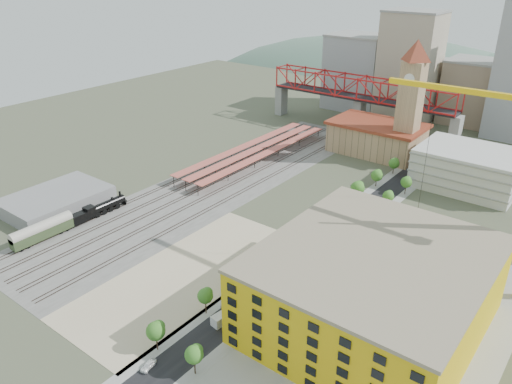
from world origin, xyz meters
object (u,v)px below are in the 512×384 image
Objects in this scene: site_trailer_b at (254,294)px; car_0 at (148,366)px; site_trailer_c at (284,271)px; site_trailer_d at (307,252)px; construction_building at (373,289)px; locomotive at (99,209)px; clock_tower at (412,91)px; coach at (42,231)px; site_trailer_a at (229,315)px.

site_trailer_b reaches higher than car_0.
site_trailer_c is 43.45m from car_0.
car_0 is (-3.00, -54.78, -0.76)m from site_trailer_d.
site_trailer_c is at bearing 172.06° from construction_building.
locomotive is at bearing 174.69° from site_trailer_b.
clock_tower is at bearing 83.02° from car_0.
clock_tower is 1.03× the size of construction_building.
construction_building is at bearing 11.82° from site_trailer_c.
site_trailer_d reaches higher than site_trailer_b.
coach is (-58.00, -124.55, -25.56)m from clock_tower.
site_trailer_a is (66.00, 6.30, -1.90)m from coach.
car_0 is at bearing -89.37° from site_trailer_a.
site_trailer_b is (0.00, 9.52, 0.14)m from site_trailer_a.
site_trailer_a is at bearing -11.40° from locomotive.
site_trailer_d is at bearing 98.59° from site_trailer_a.
locomotive is at bearing 177.19° from site_trailer_a.
site_trailer_d is at bearing 87.98° from site_trailer_b.
site_trailer_a is (66.00, -13.31, -0.87)m from locomotive.
site_trailer_a is 0.90× the size of site_trailer_c.
site_trailer_a is (8.00, -118.25, -27.46)m from clock_tower.
locomotive is 66.56m from site_trailer_c.
site_trailer_a is at bearing -93.30° from site_trailer_d.
site_trailer_d is (66.00, 20.02, -0.68)m from locomotive.
coach is 71.79m from site_trailer_c.
coach is 66.33m from site_trailer_a.
clock_tower is at bearing 92.08° from site_trailer_d.
site_trailer_c is at bearing 77.01° from car_0.
site_trailer_d is at bearing 77.84° from car_0.
coach is 2.08× the size of site_trailer_a.
site_trailer_d is (66.00, 39.62, -1.72)m from coach.
site_trailer_b is 31.13m from car_0.
clock_tower is 100.48m from site_trailer_c.
site_trailer_c is (-26.00, 3.63, -8.03)m from construction_building.
clock_tower is at bearing 65.03° from coach.
clock_tower is 2.77× the size of coach.
clock_tower is 112.40m from site_trailer_b.
construction_building is 4.87× the size of site_trailer_d.
site_trailer_d is (-26.00, 15.07, -7.99)m from construction_building.
site_trailer_b is at bearing -3.28° from locomotive.
construction_building is at bearing -33.39° from site_trailer_d.
site_trailer_b is at bearing 13.48° from coach.
site_trailer_a is 9.52m from site_trailer_b.
construction_building is at bearing 3.08° from locomotive.
construction_building is 32.81m from site_trailer_a.
locomotive is 5.79× the size of car_0.
site_trailer_b is 2.58× the size of car_0.
construction_building is 2.69× the size of coach.
locomotive reaches higher than car_0.
site_trailer_c is at bearing -93.30° from site_trailer_d.
construction_building is 95.43m from coach.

